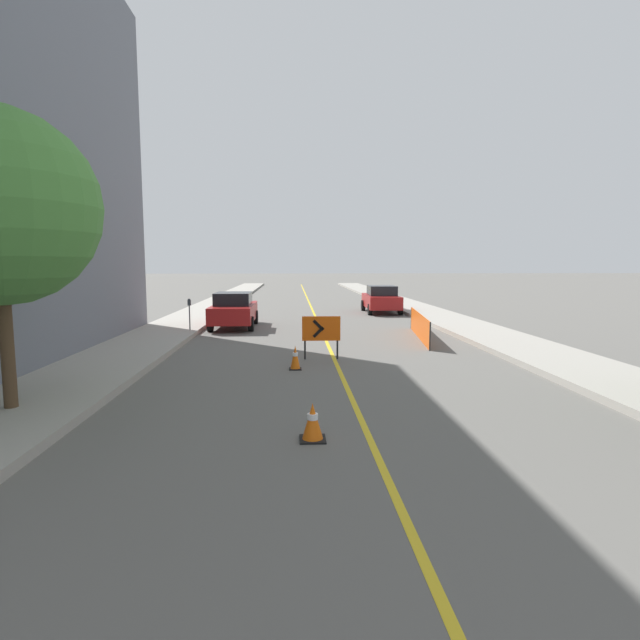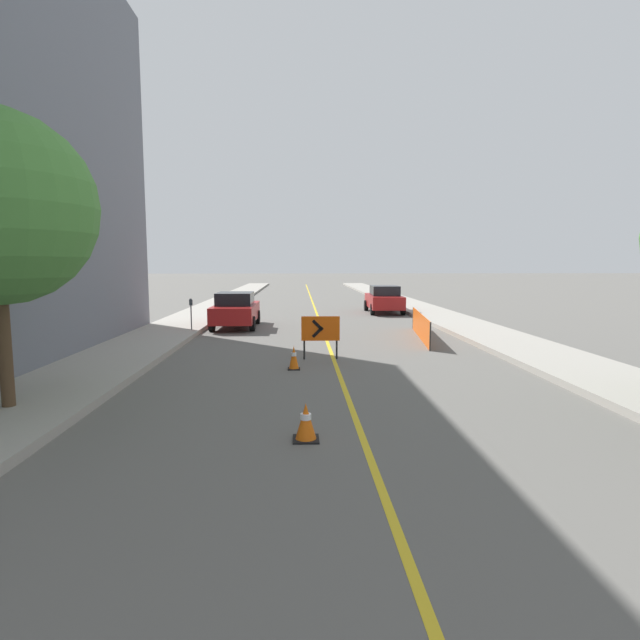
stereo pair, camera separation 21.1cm
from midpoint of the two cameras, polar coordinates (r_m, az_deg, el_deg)
name	(u,v)px [view 2 (the right image)]	position (r m, az deg, el deg)	size (l,w,h in m)	color
lane_stripe	(315,309)	(31.75, -0.39, 1.30)	(0.12, 73.95, 0.01)	gold
sidewalk_left	(213,308)	(32.15, -11.91, 1.38)	(2.69, 73.95, 0.18)	#9E998E
sidewalk_right	(415,307)	(32.61, 10.96, 1.47)	(2.69, 73.95, 0.18)	#9E998E
traffic_cone_third	(306,422)	(8.28, -0.88, -11.56)	(0.43, 0.43, 0.62)	black
traffic_cone_fourth	(294,358)	(13.60, -2.57, -4.32)	(0.33, 0.33, 0.66)	black
arrow_barricade_primary	(320,330)	(14.93, 0.46, -1.14)	(1.15, 0.09, 1.30)	#EF560C
safety_mesh_fence	(421,326)	(19.54, 11.72, -0.68)	(0.78, 5.63, 0.96)	#EF560C
parked_car_curb_near	(236,310)	(22.69, -9.34, 1.16)	(1.93, 4.31, 1.59)	maroon
parked_car_curb_mid	(384,299)	(29.32, 7.53, 2.38)	(1.95, 4.35, 1.59)	maroon
parking_meter_far_curb	(191,308)	(20.95, -14.25, 1.38)	(0.12, 0.11, 1.27)	#4C4C51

